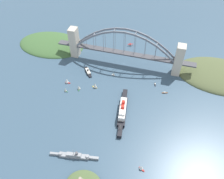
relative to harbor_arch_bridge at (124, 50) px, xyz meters
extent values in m
plane|color=#385166|center=(0.00, 0.00, -30.16)|extent=(1400.00, 1400.00, 0.00)
cube|color=beige|center=(-96.02, 0.00, -0.83)|extent=(14.15, 17.44, 58.65)
cube|color=beige|center=(96.02, 0.00, -0.83)|extent=(14.15, 17.44, 58.65)
cube|color=#47474C|center=(0.00, 0.00, -5.62)|extent=(177.90, 12.21, 2.40)
cube|color=#47474C|center=(-115.10, 0.00, -5.62)|extent=(24.00, 12.21, 2.40)
cube|color=#47474C|center=(115.10, 0.00, -5.62)|extent=(24.00, 12.21, 2.40)
cube|color=slate|center=(-83.24, -5.49, 2.61)|extent=(20.62, 1.80, 18.85)
cube|color=slate|center=(-64.74, -5.49, 17.25)|extent=(20.32, 1.80, 15.44)
cube|color=slate|center=(-46.24, -5.49, 28.22)|extent=(19.92, 1.80, 12.01)
cube|color=slate|center=(-27.75, -5.49, 35.54)|extent=(19.41, 1.80, 8.56)
cube|color=slate|center=(-9.25, -5.49, 39.20)|extent=(18.81, 1.80, 5.01)
cube|color=slate|center=(9.25, -5.49, 39.20)|extent=(18.81, 1.80, 5.01)
cube|color=slate|center=(27.75, -5.49, 35.54)|extent=(19.41, 1.80, 8.56)
cube|color=slate|center=(46.24, -5.49, 28.22)|extent=(19.92, 1.80, 12.01)
cube|color=slate|center=(64.74, -5.49, 17.25)|extent=(20.32, 1.80, 15.44)
cube|color=slate|center=(83.24, -5.49, 2.61)|extent=(20.62, 1.80, 18.85)
cube|color=slate|center=(-83.24, 5.49, 2.61)|extent=(20.62, 1.80, 18.85)
cube|color=slate|center=(-64.74, 5.49, 17.25)|extent=(20.32, 1.80, 15.44)
cube|color=slate|center=(-46.24, 5.49, 28.22)|extent=(19.92, 1.80, 12.01)
cube|color=slate|center=(-27.75, 5.49, 35.54)|extent=(19.41, 1.80, 8.56)
cube|color=slate|center=(-9.25, 5.49, 39.20)|extent=(18.81, 1.80, 5.01)
cube|color=slate|center=(9.25, 5.49, 39.20)|extent=(18.81, 1.80, 5.01)
cube|color=slate|center=(27.75, 5.49, 35.54)|extent=(19.41, 1.80, 8.56)
cube|color=slate|center=(46.24, 5.49, 28.22)|extent=(19.92, 1.80, 12.01)
cube|color=slate|center=(64.74, 5.49, 17.25)|extent=(20.32, 1.80, 15.44)
cube|color=slate|center=(83.24, 5.49, 2.61)|extent=(20.62, 1.80, 18.85)
cube|color=slate|center=(-92.49, 0.00, -5.62)|extent=(1.40, 10.99, 1.40)
cube|color=slate|center=(-55.49, 0.00, 23.65)|extent=(1.40, 10.99, 1.40)
cube|color=slate|center=(-18.50, 0.00, 38.28)|extent=(1.40, 10.99, 1.40)
cube|color=slate|center=(18.50, 0.00, 38.28)|extent=(1.40, 10.99, 1.40)
cube|color=slate|center=(55.49, 0.00, 23.65)|extent=(1.40, 10.99, 1.40)
cube|color=slate|center=(92.49, 0.00, -5.62)|extent=(1.40, 10.99, 1.40)
cylinder|color=slate|center=(-73.99, -5.49, 3.21)|extent=(0.56, 0.56, 15.26)
cylinder|color=slate|center=(-73.99, 5.49, 3.21)|extent=(0.56, 0.56, 15.26)
cylinder|color=slate|center=(-55.49, -5.49, 9.61)|extent=(0.56, 0.56, 28.07)
cylinder|color=slate|center=(-55.49, 5.49, 9.61)|extent=(0.56, 0.56, 28.07)
cylinder|color=slate|center=(-36.99, -5.49, 14.19)|extent=(0.56, 0.56, 37.21)
cylinder|color=slate|center=(-36.99, 5.49, 14.19)|extent=(0.56, 0.56, 37.21)
cylinder|color=slate|center=(-18.50, -5.49, 16.93)|extent=(0.56, 0.56, 42.70)
cylinder|color=slate|center=(-18.50, 5.49, 16.93)|extent=(0.56, 0.56, 42.70)
cylinder|color=slate|center=(0.00, -5.49, 17.85)|extent=(0.56, 0.56, 44.53)
cylinder|color=slate|center=(0.00, 5.49, 17.85)|extent=(0.56, 0.56, 44.53)
cylinder|color=slate|center=(18.50, -5.49, 16.93)|extent=(0.56, 0.56, 42.70)
cylinder|color=slate|center=(18.50, 5.49, 16.93)|extent=(0.56, 0.56, 42.70)
cylinder|color=slate|center=(36.99, -5.49, 14.19)|extent=(0.56, 0.56, 37.21)
cylinder|color=slate|center=(36.99, 5.49, 14.19)|extent=(0.56, 0.56, 37.21)
cylinder|color=slate|center=(55.49, -5.49, 9.61)|extent=(0.56, 0.56, 28.07)
cylinder|color=slate|center=(55.49, 5.49, 9.61)|extent=(0.56, 0.56, 28.07)
cylinder|color=slate|center=(73.99, -5.49, 3.21)|extent=(0.56, 0.56, 15.26)
cylinder|color=slate|center=(73.99, 5.49, 3.21)|extent=(0.56, 0.56, 15.26)
ellipsoid|color=#515B38|center=(-173.82, -14.00, -30.16)|extent=(153.31, 101.39, 23.15)
ellipsoid|color=#3D6033|center=(158.54, -18.52, -30.16)|extent=(137.60, 91.37, 17.90)
ellipsoid|color=#756B5B|center=(127.58, -43.65, -30.16)|extent=(48.16, 27.41, 9.84)
cube|color=black|center=(-27.10, 115.49, -27.10)|extent=(18.94, 55.24, 6.12)
cube|color=black|center=(-32.40, 151.24, -27.10)|extent=(8.70, 18.77, 6.12)
cube|color=black|center=(-21.79, 79.75, -27.10)|extent=(9.90, 18.95, 6.12)
cube|color=white|center=(-27.10, 115.49, -20.31)|extent=(15.31, 41.60, 7.45)
cube|color=white|center=(-28.74, 126.55, -14.98)|extent=(9.56, 10.07, 3.20)
cylinder|color=red|center=(-27.39, 117.50, -13.57)|extent=(5.00, 5.00, 6.03)
cylinder|color=red|center=(-26.05, 108.46, -13.57)|extent=(5.00, 5.00, 6.03)
cylinder|color=tan|center=(-32.07, 149.00, -19.03)|extent=(0.50, 0.50, 10.00)
cube|color=gray|center=(15.64, 202.97, -28.10)|extent=(39.13, 12.49, 4.11)
cube|color=gray|center=(41.04, 207.18, -28.10)|extent=(13.16, 4.88, 4.11)
cube|color=gray|center=(-9.77, 198.76, -28.10)|extent=(13.26, 5.44, 4.11)
cube|color=gray|center=(15.64, 202.97, -24.46)|extent=(19.87, 8.09, 3.17)
cylinder|color=gray|center=(33.10, 205.86, -24.95)|extent=(4.38, 4.38, 2.20)
cylinder|color=gray|center=(-1.83, 200.08, -24.95)|extent=(4.38, 4.38, 2.20)
cylinder|color=gray|center=(15.64, 202.97, -17.87)|extent=(0.60, 0.60, 10.00)
cylinder|color=#4C4C51|center=(11.83, 202.34, -20.67)|extent=(3.44, 3.44, 4.40)
cube|color=black|center=(55.44, 42.49, -29.05)|extent=(15.94, 17.98, 2.22)
cube|color=black|center=(48.26, 51.83, -29.05)|extent=(7.21, 7.45, 2.22)
cube|color=black|center=(62.61, 33.16, -29.05)|extent=(7.94, 8.01, 2.22)
cube|color=beige|center=(55.44, 42.49, -26.63)|extent=(14.27, 16.22, 2.61)
cylinder|color=black|center=(55.44, 42.49, -24.12)|extent=(2.61, 2.61, 2.40)
cylinder|color=#B7B7B2|center=(-0.55, -61.62, -29.71)|extent=(3.25, 5.15, 0.90)
cylinder|color=#B7B7B2|center=(2.16, -60.21, -29.71)|extent=(3.25, 5.15, 0.90)
cylinder|color=maroon|center=(-0.55, -61.62, -28.57)|extent=(0.14, 0.14, 1.38)
cylinder|color=maroon|center=(2.16, -60.21, -28.57)|extent=(0.14, 0.14, 1.38)
ellipsoid|color=#B21E19|center=(0.81, -60.92, -27.15)|extent=(4.40, 6.69, 1.45)
cylinder|color=maroon|center=(-0.60, -58.20, -27.15)|extent=(1.59, 1.34, 1.37)
cube|color=#B21E19|center=(0.42, -60.16, -26.54)|extent=(11.09, 6.84, 0.20)
cube|color=#B21E19|center=(2.18, -63.57, -27.01)|extent=(4.42, 3.00, 0.12)
cube|color=maroon|center=(2.18, -63.57, -25.68)|extent=(0.61, 1.03, 1.50)
cube|color=#B2231E|center=(80.05, 77.40, -29.73)|extent=(6.31, 3.05, 0.85)
cube|color=#B2231E|center=(75.97, 77.71, -29.73)|extent=(2.13, 1.32, 0.85)
cube|color=#B2231E|center=(84.12, 77.09, -29.73)|extent=(2.14, 1.55, 0.85)
cylinder|color=tan|center=(79.54, 77.44, -24.59)|extent=(0.16, 0.16, 9.43)
cone|color=white|center=(81.32, 77.31, -25.07)|extent=(6.03, 6.03, 7.55)
cube|color=#B2231E|center=(-72.15, 195.81, -29.62)|extent=(5.73, 4.56, 1.07)
cube|color=#B2231E|center=(-75.23, 197.54, -29.62)|extent=(2.04, 1.75, 1.07)
cube|color=#B2231E|center=(-69.08, 194.09, -29.62)|extent=(2.14, 1.93, 1.07)
cylinder|color=tan|center=(-72.54, 196.03, -25.37)|extent=(0.16, 0.16, 7.43)
cone|color=white|center=(-71.19, 195.28, -25.75)|extent=(6.60, 6.60, 5.95)
cube|color=#2D6B3D|center=(55.28, 87.07, -29.80)|extent=(3.41, 5.65, 0.72)
cube|color=#2D6B3D|center=(54.59, 90.52, -29.80)|extent=(1.41, 1.94, 0.72)
cube|color=#2D6B3D|center=(55.98, 83.61, -29.80)|extent=(1.63, 1.98, 0.72)
cylinder|color=tan|center=(55.20, 87.50, -25.24)|extent=(0.16, 0.16, 8.41)
cone|color=silver|center=(55.50, 85.99, -25.66)|extent=(5.70, 5.70, 6.72)
cube|color=#2D6B3D|center=(74.38, 96.98, -29.73)|extent=(4.71, 3.02, 0.85)
cube|color=#2D6B3D|center=(71.61, 97.94, -29.73)|extent=(1.63, 1.19, 0.85)
cube|color=#2D6B3D|center=(77.16, 96.02, -29.73)|extent=(1.68, 1.33, 0.85)
cylinder|color=tan|center=(74.03, 97.10, -25.75)|extent=(0.16, 0.16, 7.11)
cone|color=silver|center=(75.25, 96.68, -26.11)|extent=(5.14, 5.14, 5.69)
cube|color=black|center=(-65.58, 40.24, -29.67)|extent=(3.09, 5.55, 0.97)
cube|color=black|center=(-66.27, 43.67, -29.67)|extent=(1.48, 1.94, 0.97)
cube|color=black|center=(-64.88, 36.82, -29.67)|extent=(1.70, 1.99, 0.97)
cube|color=beige|center=(-65.45, 39.60, -28.59)|extent=(2.16, 2.90, 1.18)
cube|color=gold|center=(31.92, 74.65, -29.75)|extent=(6.49, 4.16, 0.81)
cube|color=gold|center=(35.78, 73.65, -29.75)|extent=(2.24, 1.70, 0.81)
cube|color=gold|center=(28.05, 75.64, -29.75)|extent=(2.30, 1.94, 0.81)
cylinder|color=tan|center=(32.40, 74.52, -24.37)|extent=(0.16, 0.16, 9.95)
cone|color=silver|center=(30.71, 74.96, -24.87)|extent=(6.69, 6.69, 7.96)
cube|color=silver|center=(9.94, 36.58, -29.71)|extent=(4.21, 2.83, 0.90)
cube|color=silver|center=(12.39, 35.77, -29.71)|extent=(1.46, 1.13, 0.90)
cube|color=silver|center=(7.49, 37.39, -29.71)|extent=(1.51, 1.28, 0.90)
cylinder|color=tan|center=(10.24, 36.48, -26.43)|extent=(0.16, 0.16, 5.64)
cone|color=silver|center=(9.17, 36.83, -26.71)|extent=(4.48, 4.48, 4.51)
cube|color=brown|center=(-83.99, 55.51, -29.53)|extent=(6.04, 3.49, 1.25)
cube|color=brown|center=(-87.64, 54.36, -29.53)|extent=(2.13, 1.54, 1.25)
cube|color=brown|center=(-80.33, 56.66, -29.53)|extent=(2.19, 1.74, 1.25)
cube|color=beige|center=(-83.30, 55.73, -28.26)|extent=(3.18, 2.27, 1.30)
camera|label=1|loc=(-71.72, 329.41, 246.13)|focal=36.83mm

